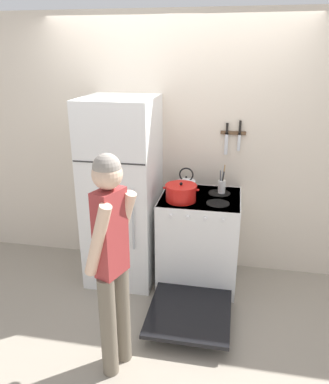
{
  "coord_description": "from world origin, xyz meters",
  "views": [
    {
      "loc": [
        0.58,
        -3.61,
        2.19
      ],
      "look_at": [
        -0.02,
        -0.48,
        0.98
      ],
      "focal_mm": 35.0,
      "sensor_mm": 36.0,
      "label": 1
    }
  ],
  "objects": [
    {
      "name": "dutch_oven_pot",
      "position": [
        0.13,
        -0.46,
        0.98
      ],
      "size": [
        0.33,
        0.29,
        0.18
      ],
      "color": "red",
      "rests_on": "stove_range"
    },
    {
      "name": "wall_knife_strip",
      "position": [
        0.56,
        -0.02,
        1.46
      ],
      "size": [
        0.24,
        0.03,
        0.33
      ],
      "color": "brown"
    },
    {
      "name": "refrigerator",
      "position": [
        -0.46,
        -0.35,
        0.9
      ],
      "size": [
        0.66,
        0.73,
        1.81
      ],
      "color": "white",
      "rests_on": "ground_plane"
    },
    {
      "name": "ground_plane",
      "position": [
        0.0,
        0.0,
        0.0
      ],
      "size": [
        14.0,
        14.0,
        0.0
      ],
      "primitive_type": "plane",
      "color": "gray"
    },
    {
      "name": "wall_back",
      "position": [
        0.0,
        0.03,
        1.27
      ],
      "size": [
        10.0,
        0.06,
        2.55
      ],
      "color": "beige",
      "rests_on": "ground_plane"
    },
    {
      "name": "utensil_jar",
      "position": [
        0.49,
        -0.19,
        0.98
      ],
      "size": [
        0.07,
        0.07,
        0.28
      ],
      "color": "silver",
      "rests_on": "stove_range"
    },
    {
      "name": "person",
      "position": [
        -0.17,
        -1.56,
        0.92
      ],
      "size": [
        0.34,
        0.39,
        1.62
      ],
      "rotation": [
        0.0,
        0.0,
        1.21
      ],
      "color": "#6B6051",
      "rests_on": "ground_plane"
    },
    {
      "name": "stove_range",
      "position": [
        0.3,
        -0.37,
        0.45
      ],
      "size": [
        0.75,
        1.39,
        0.9
      ],
      "color": "white",
      "rests_on": "ground_plane"
    },
    {
      "name": "tea_kettle",
      "position": [
        0.14,
        -0.2,
        0.98
      ],
      "size": [
        0.23,
        0.18,
        0.24
      ],
      "color": "silver",
      "rests_on": "stove_range"
    }
  ]
}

